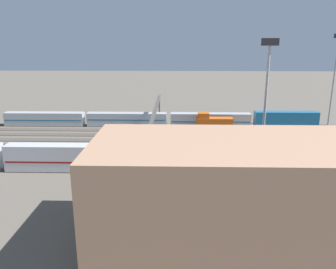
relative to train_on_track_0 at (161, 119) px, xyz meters
The scene contains 16 objects.
ground_plane 19.62m from the train_on_track_0, 116.23° to the left, with size 400.00×400.00×0.00m, color #60594F.
track_bed_0 8.86m from the train_on_track_0, behind, with size 140.00×2.80×0.12m, color #3D3833.
track_bed_1 10.17m from the train_on_track_0, 149.89° to the left, with size 140.00×2.80×0.12m, color #4C443D.
track_bed_2 13.36m from the train_on_track_0, 130.77° to the left, with size 140.00×2.80×0.12m, color #4C443D.
track_bed_3 17.42m from the train_on_track_0, 119.89° to the left, with size 140.00×2.80×0.12m, color #4C443D.
track_bed_4 21.87m from the train_on_track_0, 113.32° to the left, with size 140.00×2.80×0.12m, color #3D3833.
track_bed_5 26.52m from the train_on_track_0, 109.03° to the left, with size 140.00×2.80×0.12m, color #4C443D.
track_bed_6 31.28m from the train_on_track_0, 106.04° to the left, with size 140.00×2.80×0.12m, color #4C443D.
track_bed_7 36.10m from the train_on_track_0, 103.84° to the left, with size 140.00×2.80×0.12m, color #4C443D.
train_on_track_0 is the anchor object (origin of this frame).
train_on_track_7 35.83m from the train_on_track_0, 102.31° to the left, with size 119.80×3.06×5.00m.
train_on_track_1 15.40m from the train_on_track_0, 161.06° to the left, with size 10.00×3.00×5.00m.
light_mast_0 51.46m from the train_on_track_0, behind, with size 2.80×0.70×25.95m.
light_mast_1 44.62m from the train_on_track_0, 117.72° to the left, with size 2.80×0.70×24.55m.
signal_gantry 18.40m from the train_on_track_0, 88.15° to the left, with size 0.70×40.00×8.80m.
maintenance_shed 59.59m from the train_on_track_0, 107.42° to the left, with size 47.38×16.73×12.56m, color tan.
Camera 1 is at (4.26, 77.81, 24.23)m, focal length 36.07 mm.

